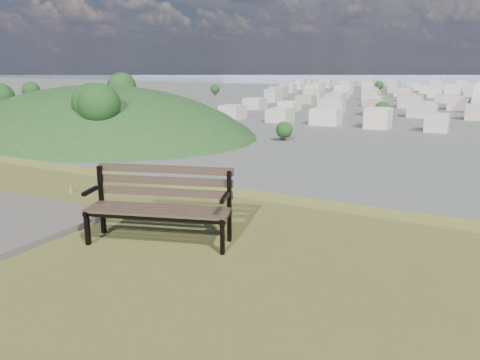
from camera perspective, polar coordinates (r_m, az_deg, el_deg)
The scene contains 4 objects.
park_bench at distance 5.41m, azimuth -9.67°, elevation -2.50°, with size 1.71×0.99×0.85m.
green_wooded_hill at distance 189.50m, azimuth -16.73°, elevation 5.42°, with size 145.33×116.26×72.66m.
city_trees at distance 323.10m, azimuth 22.77°, elevation 9.16°, with size 406.52×387.20×9.98m.
far_hills at distance 1406.42m, azimuth 25.66°, elevation 12.77°, with size 2050.00×340.00×60.00m.
Camera 1 is at (1.79, -2.10, 27.02)m, focal length 35.00 mm.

